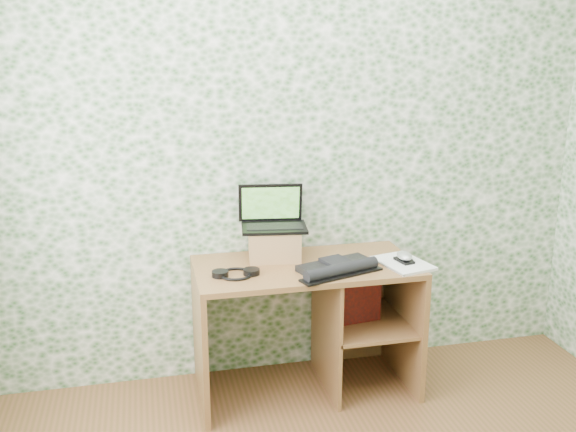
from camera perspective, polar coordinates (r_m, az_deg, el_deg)
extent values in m
plane|color=white|center=(3.63, 0.43, 5.48)|extent=(3.50, 0.00, 3.50)
cube|color=brown|center=(3.49, 1.60, -4.57)|extent=(1.20, 0.60, 0.03)
cube|color=brown|center=(3.54, -7.81, -10.97)|extent=(0.03, 0.60, 0.72)
cube|color=brown|center=(3.81, 10.22, -9.13)|extent=(0.03, 0.60, 0.72)
cube|color=brown|center=(3.66, 3.40, -9.94)|extent=(0.02, 0.56, 0.72)
cube|color=brown|center=(3.72, 6.89, -9.27)|extent=(0.46, 0.56, 0.02)
cube|color=brown|center=(3.98, 5.58, -7.85)|extent=(0.48, 0.02, 0.72)
cube|color=#A57D49|center=(3.56, -1.24, -2.47)|extent=(0.31, 0.27, 0.17)
cube|color=black|center=(3.53, -1.24, -1.04)|extent=(0.39, 0.29, 0.02)
cube|color=black|center=(3.52, -1.21, -0.92)|extent=(0.32, 0.17, 0.00)
cube|color=black|center=(3.59, -1.58, 1.20)|extent=(0.36, 0.11, 0.22)
cube|color=#2C5819|center=(3.58, -1.55, 1.15)|extent=(0.32, 0.09, 0.19)
cube|color=black|center=(3.43, 4.23, -4.41)|extent=(0.44, 0.27, 0.03)
cube|color=black|center=(3.43, 4.23, -4.26)|extent=(0.17, 0.17, 0.05)
cylinder|color=black|center=(3.33, 4.78, -4.75)|extent=(0.43, 0.20, 0.07)
cube|color=black|center=(3.33, 4.79, -5.22)|extent=(0.47, 0.24, 0.01)
torus|color=black|center=(3.33, -4.65, -5.17)|extent=(0.18, 0.18, 0.02)
cylinder|color=black|center=(3.32, -6.05, -5.12)|extent=(0.09, 0.09, 0.03)
cylinder|color=black|center=(3.34, -3.27, -4.96)|extent=(0.09, 0.09, 0.03)
cube|color=white|center=(3.54, 10.20, -4.15)|extent=(0.29, 0.36, 0.01)
ellipsoid|color=#BDBDBF|center=(3.53, 10.29, -3.70)|extent=(0.10, 0.14, 0.04)
cylinder|color=black|center=(3.59, 10.82, -3.66)|extent=(0.03, 0.15, 0.01)
cube|color=maroon|center=(3.63, 6.12, -6.92)|extent=(0.28, 0.12, 0.32)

